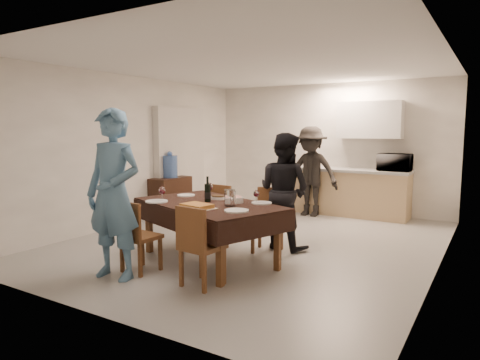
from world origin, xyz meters
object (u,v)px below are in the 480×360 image
object	(u,v)px
wine_bottle	(208,189)
person_far	(284,191)
dining_table	(209,205)
person_kitchen	(310,171)
water_pitcher	(230,198)
console	(171,197)
person_near	(114,194)
microwave	(395,162)
savoury_tart	(197,206)
water_jug	(170,167)

from	to	relation	value
wine_bottle	person_far	distance (m)	1.17
dining_table	person_kitchen	bearing A→B (deg)	109.95
water_pitcher	console	bearing A→B (deg)	143.28
wine_bottle	person_kitchen	bearing A→B (deg)	88.94
person_kitchen	person_near	bearing A→B (deg)	-97.23
console	wine_bottle	size ratio (longest dim) A/B	2.51
wine_bottle	microwave	world-z (taller)	microwave
dining_table	microwave	distance (m)	4.11
dining_table	person_near	xyz separation A→B (m)	(-0.55, -1.05, 0.24)
dining_table	water_pitcher	xyz separation A→B (m)	(0.35, -0.05, 0.13)
person_far	water_pitcher	bearing A→B (deg)	88.55
savoury_tart	person_near	size ratio (longest dim) A/B	0.22
savoury_tart	person_kitchen	bearing A→B (deg)	91.35
wine_bottle	microwave	xyz separation A→B (m)	(1.53, 3.77, 0.15)
wine_bottle	person_kitchen	size ratio (longest dim) A/B	0.19
water_jug	wine_bottle	size ratio (longest dim) A/B	1.28
water_pitcher	wine_bottle	bearing A→B (deg)	165.96
savoury_tart	person_far	bearing A→B (deg)	72.53
wine_bottle	water_pitcher	xyz separation A→B (m)	(0.40, -0.10, -0.06)
water_jug	person_near	world-z (taller)	person_near
person_far	person_kitchen	distance (m)	2.39
dining_table	water_jug	distance (m)	2.91
person_kitchen	console	bearing A→B (deg)	-146.01
console	dining_table	bearing A→B (deg)	-40.06
microwave	savoury_tart	bearing A→B (deg)	71.84
dining_table	console	bearing A→B (deg)	160.08
console	person_far	size ratio (longest dim) A/B	0.51
microwave	person_far	bearing A→B (deg)	71.49
console	person_kitchen	distance (m)	2.74
savoury_tart	water_jug	bearing A→B (deg)	135.92
wine_bottle	person_near	size ratio (longest dim) A/B	0.17
person_far	microwave	bearing A→B (deg)	-99.66
water_jug	dining_table	bearing A→B (deg)	-40.06
water_jug	wine_bottle	bearing A→B (deg)	-39.94
console	savoury_tart	world-z (taller)	savoury_tart
console	microwave	size ratio (longest dim) A/B	1.42
dining_table	wine_bottle	world-z (taller)	wine_bottle
person_kitchen	wine_bottle	bearing A→B (deg)	-91.06
microwave	console	bearing A→B (deg)	27.85
console	person_kitchen	bearing A→B (deg)	33.99
savoury_tart	person_kitchen	distance (m)	3.76
dining_table	water_jug	xyz separation A→B (m)	(-2.22, 1.87, 0.25)
dining_table	person_kitchen	world-z (taller)	person_kitchen
dining_table	savoury_tart	size ratio (longest dim) A/B	5.34
water_pitcher	person_kitchen	size ratio (longest dim) A/B	0.11
water_pitcher	savoury_tart	bearing A→B (deg)	-127.15
person_near	person_far	world-z (taller)	person_near
person_near	person_far	bearing A→B (deg)	55.12
console	savoury_tart	xyz separation A→B (m)	(2.32, -2.25, 0.40)
dining_table	person_far	xyz separation A→B (m)	(0.55, 1.05, 0.10)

